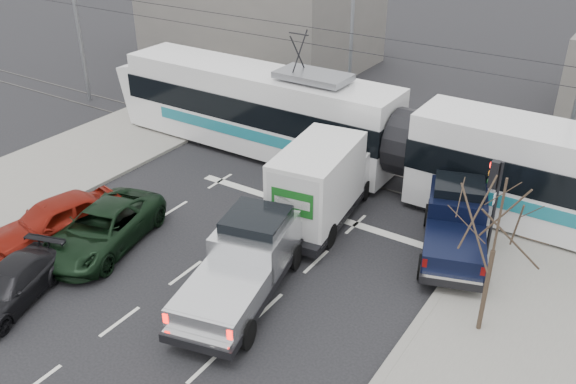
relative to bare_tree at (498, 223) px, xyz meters
The scene contains 15 objects.
ground 8.85m from the bare_tree, 161.79° to the right, with size 120.00×120.00×0.00m, color black.
sidewalk_left 20.11m from the bare_tree, behind, with size 6.00×60.00×0.15m, color gray.
rails 11.33m from the bare_tree, 135.38° to the left, with size 60.00×1.60×0.03m, color #33302D.
building_left 29.11m from the bare_tree, 137.92° to the left, with size 14.00×10.00×6.00m, color #67625D.
bare_tree is the anchor object (origin of this frame).
traffic_signal 4.28m from the bare_tree, 105.76° to the left, with size 0.44×0.44×3.60m.
street_lamp_far 17.97m from the bare_tree, 131.12° to the left, with size 2.38×0.25×9.00m.
catenary 10.68m from the bare_tree, 135.38° to the left, with size 60.00×0.20×7.00m.
tram 9.27m from the bare_tree, 128.26° to the left, with size 29.08×3.05×5.93m.
silver_pickup 7.74m from the bare_tree, 163.62° to the right, with size 3.62×6.85×2.37m.
box_truck 8.20m from the bare_tree, 156.21° to the left, with size 3.07×6.74×3.25m.
navy_pickup 5.22m from the bare_tree, 119.43° to the left, with size 3.64×5.88×2.33m.
green_car 13.52m from the bare_tree, 167.59° to the right, with size 2.47×5.36×1.49m, color black.
red_car 15.32m from the bare_tree, 166.58° to the right, with size 1.98×4.91×1.67m, color maroon.
dark_car 14.83m from the bare_tree, 152.53° to the right, with size 1.74×4.28×1.24m, color black.
Camera 1 is at (10.48, -12.33, 12.30)m, focal length 38.00 mm.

